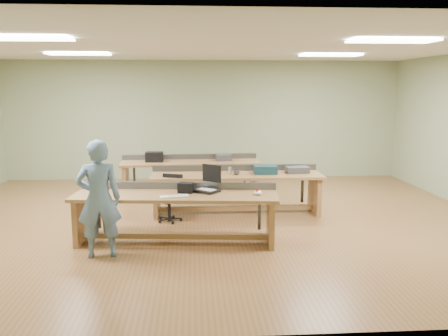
{
  "coord_description": "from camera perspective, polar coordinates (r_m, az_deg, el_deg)",
  "views": [
    {
      "loc": [
        -0.3,
        -8.13,
        2.33
      ],
      "look_at": [
        0.2,
        -0.6,
        1.04
      ],
      "focal_mm": 38.0,
      "sensor_mm": 36.0,
      "label": 1
    }
  ],
  "objects": [
    {
      "name": "parts_bin_teal",
      "position": [
        8.82,
        4.99,
        -0.18
      ],
      "size": [
        0.42,
        0.32,
        0.15
      ],
      "primitive_type": "cube",
      "rotation": [
        0.0,
        0.0,
        -0.01
      ],
      "color": "#12313B",
      "rests_on": "workbench_mid"
    },
    {
      "name": "workbench_front",
      "position": [
        7.23,
        -5.81,
        -4.53
      ],
      "size": [
        3.12,
        1.11,
        0.86
      ],
      "rotation": [
        0.0,
        0.0,
        -0.1
      ],
      "color": "#AD8049",
      "rests_on": "floor"
    },
    {
      "name": "parts_bin_grey",
      "position": [
        8.97,
        8.81,
        -0.2
      ],
      "size": [
        0.43,
        0.29,
        0.11
      ],
      "primitive_type": "cube",
      "rotation": [
        0.0,
        0.0,
        0.07
      ],
      "color": "#38383B",
      "rests_on": "workbench_mid"
    },
    {
      "name": "keyboard",
      "position": [
        6.93,
        -5.98,
        -3.43
      ],
      "size": [
        0.43,
        0.22,
        0.02
      ],
      "primitive_type": "cube",
      "rotation": [
        0.0,
        0.0,
        0.22
      ],
      "color": "white",
      "rests_on": "workbench_front"
    },
    {
      "name": "workbench_back",
      "position": [
        10.3,
        -4.04,
        -0.23
      ],
      "size": [
        3.0,
        0.9,
        0.86
      ],
      "rotation": [
        0.0,
        0.0,
        0.04
      ],
      "color": "#AD8049",
      "rests_on": "floor"
    },
    {
      "name": "laptop_base",
      "position": [
        7.24,
        -2.11,
        -2.76
      ],
      "size": [
        0.45,
        0.44,
        0.04
      ],
      "primitive_type": "cube",
      "rotation": [
        0.0,
        0.0,
        -0.67
      ],
      "color": "black",
      "rests_on": "workbench_front"
    },
    {
      "name": "camera_bag",
      "position": [
        7.21,
        -4.63,
        -2.39
      ],
      "size": [
        0.26,
        0.21,
        0.15
      ],
      "primitive_type": "cube",
      "rotation": [
        0.0,
        0.0,
        -0.32
      ],
      "color": "black",
      "rests_on": "workbench_front"
    },
    {
      "name": "drinks_can",
      "position": [
        8.77,
        0.73,
        -0.27
      ],
      "size": [
        0.09,
        0.09,
        0.13
      ],
      "primitive_type": "cylinder",
      "rotation": [
        0.0,
        0.0,
        -0.31
      ],
      "color": "silver",
      "rests_on": "workbench_mid"
    },
    {
      "name": "laptop_screen",
      "position": [
        7.3,
        -1.49,
        -0.63
      ],
      "size": [
        0.28,
        0.23,
        0.27
      ],
      "primitive_type": "cube",
      "rotation": [
        0.0,
        0.0,
        -0.67
      ],
      "color": "black",
      "rests_on": "laptop_base"
    },
    {
      "name": "workbench_mid",
      "position": [
        8.82,
        1.5,
        -1.87
      ],
      "size": [
        3.15,
        0.85,
        0.86
      ],
      "rotation": [
        0.0,
        0.0,
        -0.0
      ],
      "color": "#AD8049",
      "rests_on": "floor"
    },
    {
      "name": "task_chair",
      "position": [
        8.41,
        -6.5,
        -4.35
      ],
      "size": [
        0.56,
        0.56,
        0.81
      ],
      "rotation": [
        0.0,
        0.0,
        -0.35
      ],
      "color": "black",
      "rests_on": "floor"
    },
    {
      "name": "wall_front",
      "position": [
        4.22,
        0.31,
        -1.64
      ],
      "size": [
        10.0,
        0.04,
        3.0
      ],
      "primitive_type": "cube",
      "color": "gray",
      "rests_on": "floor"
    },
    {
      "name": "mug",
      "position": [
        8.66,
        1.5,
        -0.5
      ],
      "size": [
        0.14,
        0.14,
        0.09
      ],
      "primitive_type": "imported",
      "rotation": [
        0.0,
        0.0,
        0.21
      ],
      "color": "#38383B",
      "rests_on": "workbench_mid"
    },
    {
      "name": "storage_box_back",
      "position": [
        10.28,
        -8.38,
        1.33
      ],
      "size": [
        0.38,
        0.28,
        0.21
      ],
      "primitive_type": "cube",
      "rotation": [
        0.0,
        0.0,
        -0.05
      ],
      "color": "black",
      "rests_on": "workbench_back"
    },
    {
      "name": "floor",
      "position": [
        8.46,
        -1.66,
        -6.29
      ],
      "size": [
        10.0,
        10.0,
        0.0
      ],
      "primitive_type": "plane",
      "color": "brown",
      "rests_on": "ground"
    },
    {
      "name": "person",
      "position": [
        6.72,
        -14.83,
        -3.61
      ],
      "size": [
        0.65,
        0.48,
        1.64
      ],
      "primitive_type": "imported",
      "rotation": [
        0.0,
        0.0,
        3.3
      ],
      "color": "#6685A7",
      "rests_on": "floor"
    },
    {
      "name": "fluor_panels",
      "position": [
        8.16,
        -1.76,
        14.19
      ],
      "size": [
        6.2,
        3.5,
        0.03
      ],
      "color": "white",
      "rests_on": "ceiling"
    },
    {
      "name": "wall_back",
      "position": [
        12.16,
        -2.42,
        5.77
      ],
      "size": [
        10.0,
        0.04,
        3.0
      ],
      "primitive_type": "cube",
      "color": "gray",
      "rests_on": "floor"
    },
    {
      "name": "trackball_mouse",
      "position": [
        7.08,
        4.1,
        -2.98
      ],
      "size": [
        0.14,
        0.16,
        0.06
      ],
      "primitive_type": "ellipsoid",
      "rotation": [
        0.0,
        0.0,
        -0.1
      ],
      "color": "white",
      "rests_on": "workbench_front"
    },
    {
      "name": "tray_back",
      "position": [
        10.32,
        -0.01,
        1.25
      ],
      "size": [
        0.36,
        0.28,
        0.13
      ],
      "primitive_type": "cube",
      "rotation": [
        0.0,
        0.0,
        0.12
      ],
      "color": "#38383B",
      "rests_on": "workbench_back"
    },
    {
      "name": "ceiling",
      "position": [
        8.16,
        -1.77,
        14.4
      ],
      "size": [
        10.0,
        10.0,
        0.0
      ],
      "primitive_type": "plane",
      "color": "silver",
      "rests_on": "wall_back"
    }
  ]
}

